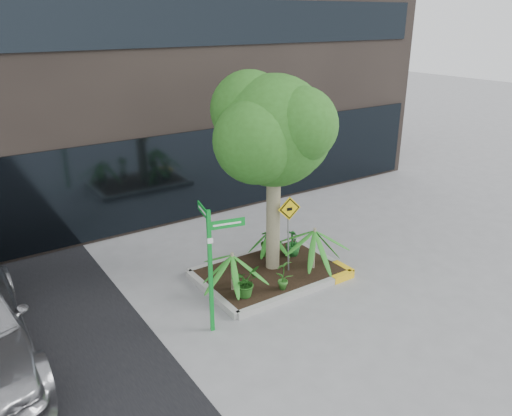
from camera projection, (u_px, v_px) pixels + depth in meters
ground at (270, 284)px, 11.50m from camera, size 80.00×80.00×0.00m
planter at (272, 272)px, 11.80m from camera, size 3.35×2.36×0.15m
tree at (274, 131)px, 10.80m from camera, size 3.15×2.79×4.72m
palm_front at (315, 231)px, 11.58m from camera, size 1.15×1.15×1.28m
palm_left at (232, 255)px, 10.68m from camera, size 1.00×1.00×1.11m
palm_back at (269, 232)px, 12.30m from camera, size 0.78×0.78×0.87m
shrub_a at (245, 282)px, 10.62m from camera, size 0.80×0.80×0.65m
shrub_b at (293, 242)px, 12.44m from camera, size 0.47×0.47×0.68m
shrub_c at (283, 274)px, 10.87m from camera, size 0.38×0.38×0.72m
shrub_d at (270, 242)px, 12.33m from camera, size 0.63×0.63×0.81m
street_sign_post at (212, 257)px, 9.31m from camera, size 0.74×0.85×2.53m
cattle_sign at (289, 221)px, 11.40m from camera, size 0.56×0.16×1.83m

